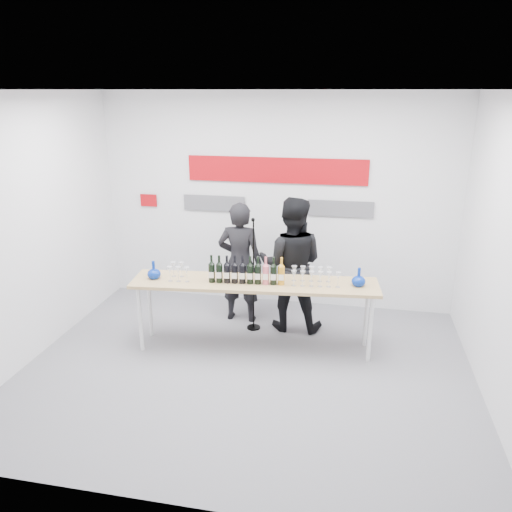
{
  "coord_description": "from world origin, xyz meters",
  "views": [
    {
      "loc": [
        1.07,
        -4.82,
        3.0
      ],
      "look_at": [
        -0.01,
        0.61,
        1.15
      ],
      "focal_mm": 35.0,
      "sensor_mm": 36.0,
      "label": 1
    }
  ],
  "objects_px": {
    "presenter_left": "(240,263)",
    "presenter_right": "(291,264)",
    "mic_stand": "(254,296)",
    "tasting_table": "(254,287)"
  },
  "relations": [
    {
      "from": "presenter_left",
      "to": "mic_stand",
      "type": "distance_m",
      "value": 0.5
    },
    {
      "from": "tasting_table",
      "to": "mic_stand",
      "type": "bearing_deg",
      "value": 97.06
    },
    {
      "from": "presenter_left",
      "to": "presenter_right",
      "type": "distance_m",
      "value": 0.71
    },
    {
      "from": "tasting_table",
      "to": "mic_stand",
      "type": "height_order",
      "value": "mic_stand"
    },
    {
      "from": "tasting_table",
      "to": "presenter_right",
      "type": "bearing_deg",
      "value": 56.33
    },
    {
      "from": "presenter_right",
      "to": "mic_stand",
      "type": "xyz_separation_m",
      "value": [
        -0.46,
        -0.15,
        -0.42
      ]
    },
    {
      "from": "tasting_table",
      "to": "presenter_left",
      "type": "bearing_deg",
      "value": 109.01
    },
    {
      "from": "presenter_left",
      "to": "presenter_right",
      "type": "height_order",
      "value": "presenter_right"
    },
    {
      "from": "tasting_table",
      "to": "mic_stand",
      "type": "xyz_separation_m",
      "value": [
        -0.11,
        0.51,
        -0.34
      ]
    },
    {
      "from": "presenter_left",
      "to": "tasting_table",
      "type": "bearing_deg",
      "value": 115.03
    }
  ]
}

